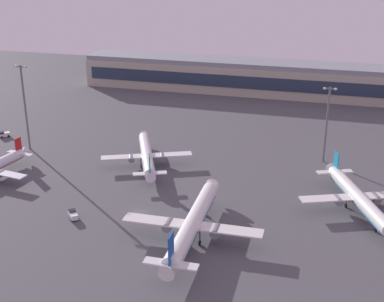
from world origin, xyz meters
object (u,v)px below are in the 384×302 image
object	(u,v)px
airplane_near_gate	(192,224)
apron_light_central	(327,120)
cargo_loader	(73,215)
airplane_mid_apron	(147,155)
airplane_terminal_side	(358,197)
maintenance_van	(4,134)
apron_light_west	(25,103)

from	to	relation	value
airplane_near_gate	apron_light_central	bearing A→B (deg)	63.37
cargo_loader	airplane_mid_apron	bearing A→B (deg)	41.08
airplane_terminal_side	cargo_loader	bearing A→B (deg)	-3.37
airplane_mid_apron	maintenance_van	distance (m)	65.89
maintenance_van	apron_light_west	world-z (taller)	apron_light_west
maintenance_van	apron_light_central	distance (m)	124.37
apron_light_central	apron_light_west	bearing A→B (deg)	-170.71
cargo_loader	apron_light_west	distance (m)	62.96
airplane_mid_apron	cargo_loader	world-z (taller)	airplane_mid_apron
cargo_loader	apron_light_west	world-z (taller)	apron_light_west
cargo_loader	apron_light_west	size ratio (longest dim) A/B	0.14
airplane_near_gate	airplane_terminal_side	world-z (taller)	airplane_near_gate
airplane_near_gate	cargo_loader	size ratio (longest dim) A/B	10.61
airplane_mid_apron	cargo_loader	bearing A→B (deg)	-122.65
maintenance_van	cargo_loader	bearing A→B (deg)	-175.60
airplane_near_gate	apron_light_west	bearing A→B (deg)	147.38
apron_light_central	apron_light_west	size ratio (longest dim) A/B	0.85
airplane_mid_apron	cargo_loader	distance (m)	42.09
airplane_terminal_side	apron_light_west	xyz separation A→B (m)	(-117.10, 17.78, 13.65)
maintenance_van	apron_light_west	xyz separation A→B (m)	(17.08, -8.88, 16.62)
airplane_terminal_side	airplane_mid_apron	xyz separation A→B (m)	(-69.42, 14.79, -0.25)
airplane_terminal_side	maintenance_van	size ratio (longest dim) A/B	9.33
airplane_terminal_side	apron_light_west	size ratio (longest dim) A/B	1.28
airplane_near_gate	apron_light_west	world-z (taller)	apron_light_west
airplane_terminal_side	maintenance_van	distance (m)	136.83
airplane_near_gate	maintenance_van	world-z (taller)	airplane_near_gate
apron_light_west	airplane_terminal_side	bearing A→B (deg)	-8.63
airplane_near_gate	airplane_mid_apron	world-z (taller)	airplane_near_gate
airplane_mid_apron	apron_light_central	bearing A→B (deg)	-4.74
airplane_terminal_side	apron_light_central	bearing A→B (deg)	-95.56
apron_light_central	apron_light_west	world-z (taller)	apron_light_west
cargo_loader	maintenance_van	xyz separation A→B (m)	(-58.39, 53.39, 0.00)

